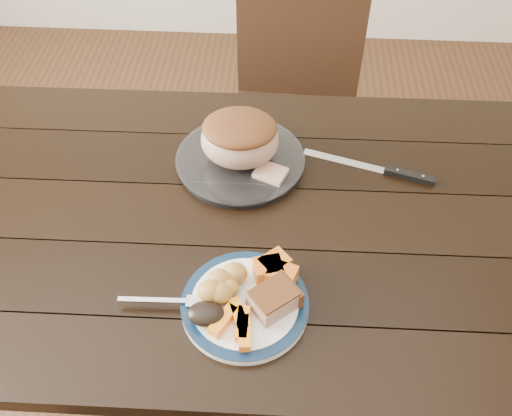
# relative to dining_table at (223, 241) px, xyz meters

# --- Properties ---
(ground) EXTENTS (4.00, 4.00, 0.00)m
(ground) POSITION_rel_dining_table_xyz_m (0.00, 0.00, -0.66)
(ground) COLOR #472B16
(ground) RESTS_ON ground
(dining_table) EXTENTS (1.61, 0.92, 0.75)m
(dining_table) POSITION_rel_dining_table_xyz_m (0.00, 0.00, 0.00)
(dining_table) COLOR black
(dining_table) RESTS_ON ground
(chair_far) EXTENTS (0.44, 0.45, 0.93)m
(chair_far) POSITION_rel_dining_table_xyz_m (0.17, 0.74, -0.13)
(chair_far) COLOR black
(chair_far) RESTS_ON ground
(dinner_plate) EXTENTS (0.25, 0.25, 0.02)m
(dinner_plate) POSITION_rel_dining_table_xyz_m (0.07, -0.24, 0.10)
(dinner_plate) COLOR white
(dinner_plate) RESTS_ON dining_table
(plate_rim) EXTENTS (0.25, 0.25, 0.02)m
(plate_rim) POSITION_rel_dining_table_xyz_m (0.07, -0.24, 0.11)
(plate_rim) COLOR #0B1E38
(plate_rim) RESTS_ON dinner_plate
(serving_platter) EXTENTS (0.30, 0.30, 0.02)m
(serving_platter) POSITION_rel_dining_table_xyz_m (0.03, 0.17, 0.10)
(serving_platter) COLOR white
(serving_platter) RESTS_ON dining_table
(pork_slice) EXTENTS (0.11, 0.10, 0.04)m
(pork_slice) POSITION_rel_dining_table_xyz_m (0.13, -0.24, 0.13)
(pork_slice) COLOR #A87A66
(pork_slice) RESTS_ON dinner_plate
(roasted_potatoes) EXTENTS (0.09, 0.09, 0.04)m
(roasted_potatoes) POSITION_rel_dining_table_xyz_m (0.03, -0.22, 0.13)
(roasted_potatoes) COLOR gold
(roasted_potatoes) RESTS_ON dinner_plate
(carrot_batons) EXTENTS (0.08, 0.11, 0.02)m
(carrot_batons) POSITION_rel_dining_table_xyz_m (0.06, -0.29, 0.12)
(carrot_batons) COLOR orange
(carrot_batons) RESTS_ON dinner_plate
(pumpkin_wedges) EXTENTS (0.09, 0.09, 0.04)m
(pumpkin_wedges) POSITION_rel_dining_table_xyz_m (0.13, -0.17, 0.13)
(pumpkin_wedges) COLOR orange
(pumpkin_wedges) RESTS_ON dinner_plate
(dark_mushroom) EXTENTS (0.07, 0.05, 0.03)m
(dark_mushroom) POSITION_rel_dining_table_xyz_m (0.00, -0.28, 0.13)
(dark_mushroom) COLOR black
(dark_mushroom) RESTS_ON dinner_plate
(fork) EXTENTS (0.18, 0.03, 0.00)m
(fork) POSITION_rel_dining_table_xyz_m (-0.07, -0.24, 0.11)
(fork) COLOR silver
(fork) RESTS_ON dinner_plate
(roast_joint) EXTENTS (0.18, 0.16, 0.12)m
(roast_joint) POSITION_rel_dining_table_xyz_m (0.03, 0.17, 0.17)
(roast_joint) COLOR tan
(roast_joint) RESTS_ON serving_platter
(cut_slice) EXTENTS (0.09, 0.08, 0.02)m
(cut_slice) POSITION_rel_dining_table_xyz_m (0.11, 0.11, 0.12)
(cut_slice) COLOR tan
(cut_slice) RESTS_ON serving_platter
(carving_knife) EXTENTS (0.31, 0.11, 0.01)m
(carving_knife) POSITION_rel_dining_table_xyz_m (0.40, 0.16, 0.10)
(carving_knife) COLOR silver
(carving_knife) RESTS_ON dining_table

